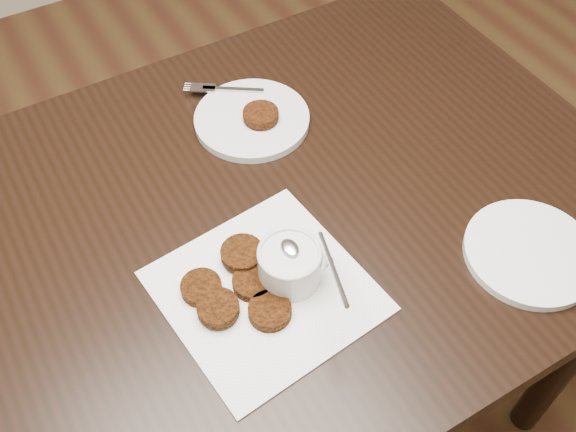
{
  "coord_description": "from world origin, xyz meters",
  "views": [
    {
      "loc": [
        -0.2,
        -0.48,
        1.52
      ],
      "look_at": [
        0.09,
        0.02,
        0.8
      ],
      "focal_mm": 40.7,
      "sensor_mm": 36.0,
      "label": 1
    }
  ],
  "objects": [
    {
      "name": "table",
      "position": [
        0.02,
        0.08,
        0.38
      ],
      "size": [
        1.28,
        0.82,
        0.75
      ],
      "primitive_type": "cube",
      "color": "black",
      "rests_on": "floor"
    },
    {
      "name": "napkin",
      "position": [
        0.01,
        -0.05,
        0.75
      ],
      "size": [
        0.29,
        0.29,
        0.0
      ],
      "primitive_type": "cube",
      "rotation": [
        0.0,
        0.0,
        0.1
      ],
      "color": "white",
      "rests_on": "table"
    },
    {
      "name": "sauce_ramekin",
      "position": [
        0.05,
        -0.05,
        0.81
      ],
      "size": [
        0.15,
        0.15,
        0.12
      ],
      "primitive_type": null,
      "rotation": [
        0.0,
        0.0,
        -0.4
      ],
      "color": "silver",
      "rests_on": "napkin"
    },
    {
      "name": "patty_cluster",
      "position": [
        -0.02,
        -0.03,
        0.76
      ],
      "size": [
        0.23,
        0.23,
        0.02
      ],
      "primitive_type": null,
      "rotation": [
        0.0,
        0.0,
        0.12
      ],
      "color": "#5E2C0C",
      "rests_on": "napkin"
    },
    {
      "name": "plate_with_patty",
      "position": [
        0.16,
        0.26,
        0.76
      ],
      "size": [
        0.27,
        0.27,
        0.03
      ],
      "primitive_type": null,
      "rotation": [
        0.0,
        0.0,
        -0.59
      ],
      "color": "silver",
      "rests_on": "table"
    },
    {
      "name": "plate_empty",
      "position": [
        0.37,
        -0.18,
        0.76
      ],
      "size": [
        0.21,
        0.21,
        0.01
      ],
      "primitive_type": "cylinder",
      "rotation": [
        0.0,
        0.0,
        0.09
      ],
      "color": "white",
      "rests_on": "table"
    }
  ]
}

